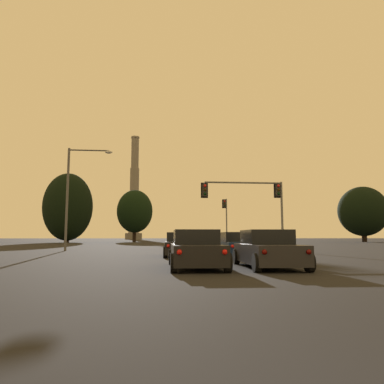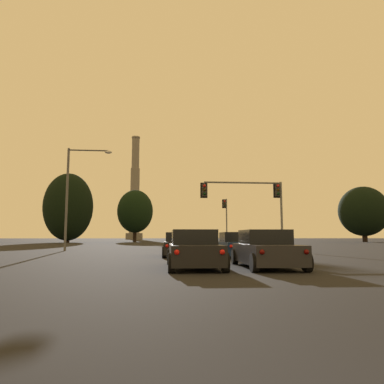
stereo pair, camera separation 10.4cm
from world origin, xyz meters
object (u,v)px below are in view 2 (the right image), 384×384
(sedan_right_lane_second, at_px, (266,250))
(traffic_light_overhead_right, at_px, (254,197))
(street_lamp, at_px, (75,187))
(smokestack, at_px, (135,198))
(sedan_center_lane_second, at_px, (194,250))
(sedan_right_lane_front, at_px, (236,245))
(sedan_center_lane_front, at_px, (179,245))
(traffic_light_far_right, at_px, (226,215))

(sedan_right_lane_second, distance_m, traffic_light_overhead_right, 16.16)
(traffic_light_overhead_right, height_order, street_lamp, street_lamp)
(street_lamp, relative_size, smokestack, 0.19)
(sedan_center_lane_second, bearing_deg, sedan_right_lane_second, -1.13)
(sedan_right_lane_front, distance_m, sedan_center_lane_second, 7.81)
(sedan_center_lane_front, height_order, smokestack, smokestack)
(sedan_center_lane_front, relative_size, traffic_light_far_right, 0.74)
(sedan_right_lane_second, height_order, sedan_center_lane_second, same)
(traffic_light_overhead_right, bearing_deg, sedan_center_lane_front, -133.60)
(sedan_right_lane_front, distance_m, smokestack, 146.32)
(sedan_center_lane_second, height_order, traffic_light_overhead_right, traffic_light_overhead_right)
(sedan_center_lane_front, relative_size, sedan_center_lane_second, 1.00)
(sedan_center_lane_second, xyz_separation_m, traffic_light_far_right, (8.07, 37.14, 3.54))
(sedan_right_lane_second, relative_size, traffic_light_overhead_right, 0.70)
(sedan_right_lane_second, bearing_deg, sedan_center_lane_front, 110.01)
(sedan_right_lane_front, xyz_separation_m, traffic_light_overhead_right, (3.19, 8.07, 3.68))
(street_lamp, bearing_deg, sedan_right_lane_second, -58.39)
(sedan_right_lane_front, height_order, sedan_right_lane_second, same)
(sedan_center_lane_second, relative_size, street_lamp, 0.54)
(street_lamp, bearing_deg, sedan_center_lane_second, -64.96)
(sedan_right_lane_second, height_order, street_lamp, street_lamp)
(sedan_right_lane_front, bearing_deg, smokestack, 97.08)
(sedan_right_lane_front, height_order, smokestack, smokestack)
(sedan_right_lane_second, relative_size, sedan_center_lane_second, 1.01)
(traffic_light_far_right, distance_m, street_lamp, 25.26)
(traffic_light_overhead_right, relative_size, street_lamp, 0.78)
(sedan_right_lane_front, distance_m, traffic_light_overhead_right, 9.43)
(sedan_right_lane_second, bearing_deg, traffic_light_overhead_right, 78.77)
(sedan_right_lane_second, height_order, smokestack, smokestack)
(sedan_center_lane_second, height_order, smokestack, smokestack)
(sedan_right_lane_front, distance_m, street_lamp, 16.61)
(traffic_light_far_right, distance_m, smokestack, 117.03)
(sedan_right_lane_front, xyz_separation_m, traffic_light_far_right, (4.92, 30.00, 3.54))
(sedan_center_lane_front, xyz_separation_m, sedan_right_lane_front, (3.21, -1.35, 0.00))
(sedan_center_lane_second, xyz_separation_m, street_lamp, (-8.44, 18.06, 4.73))
(sedan_right_lane_front, height_order, traffic_light_overhead_right, traffic_light_overhead_right)
(sedan_center_lane_front, bearing_deg, traffic_light_overhead_right, 48.30)
(sedan_right_lane_front, relative_size, sedan_right_lane_second, 1.00)
(sedan_center_lane_second, distance_m, street_lamp, 20.49)
(traffic_light_far_right, xyz_separation_m, street_lamp, (-16.51, -19.08, 1.19))
(sedan_right_lane_front, xyz_separation_m, sedan_center_lane_second, (-3.16, -7.15, 0.00))
(traffic_light_overhead_right, bearing_deg, sedan_right_lane_front, -111.56)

